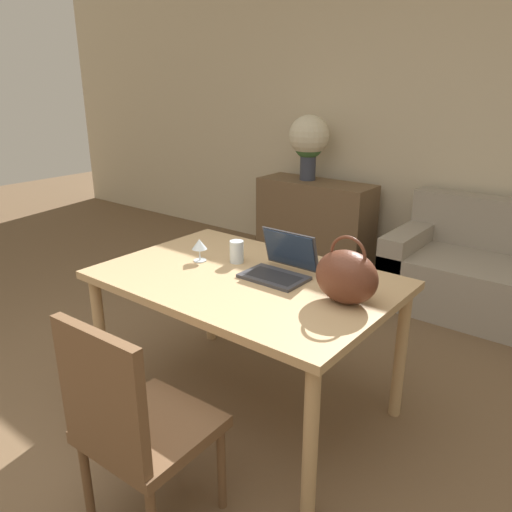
# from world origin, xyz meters

# --- Properties ---
(ground_plane) EXTENTS (14.00, 14.00, 0.00)m
(ground_plane) POSITION_xyz_m (0.00, 0.00, 0.00)
(ground_plane) COLOR brown
(wall_back) EXTENTS (10.00, 0.06, 2.70)m
(wall_back) POSITION_xyz_m (0.00, 3.28, 1.35)
(wall_back) COLOR beige
(wall_back) RESTS_ON ground_plane
(dining_table) EXTENTS (1.45, 0.97, 0.76)m
(dining_table) POSITION_xyz_m (-0.02, 0.76, 0.68)
(dining_table) COLOR tan
(dining_table) RESTS_ON ground_plane
(chair) EXTENTS (0.46, 0.46, 0.93)m
(chair) POSITION_xyz_m (0.16, -0.10, 0.50)
(chair) COLOR brown
(chair) RESTS_ON ground_plane
(sideboard) EXTENTS (1.11, 0.40, 0.79)m
(sideboard) POSITION_xyz_m (-0.96, 2.93, 0.39)
(sideboard) COLOR brown
(sideboard) RESTS_ON ground_plane
(laptop) EXTENTS (0.31, 0.28, 0.21)m
(laptop) POSITION_xyz_m (0.11, 0.89, 0.81)
(laptop) COLOR #38383D
(laptop) RESTS_ON dining_table
(drinking_glass) EXTENTS (0.07, 0.07, 0.12)m
(drinking_glass) POSITION_xyz_m (-0.18, 0.89, 0.82)
(drinking_glass) COLOR silver
(drinking_glass) RESTS_ON dining_table
(wine_glass) EXTENTS (0.08, 0.08, 0.12)m
(wine_glass) POSITION_xyz_m (-0.35, 0.78, 0.84)
(wine_glass) COLOR silver
(wine_glass) RESTS_ON dining_table
(handbag) EXTENTS (0.29, 0.20, 0.30)m
(handbag) POSITION_xyz_m (0.52, 0.80, 0.88)
(handbag) COLOR #592D1E
(handbag) RESTS_ON dining_table
(flower_vase) EXTENTS (0.37, 0.37, 0.59)m
(flower_vase) POSITION_xyz_m (-1.06, 2.95, 1.15)
(flower_vase) COLOR #333847
(flower_vase) RESTS_ON sideboard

